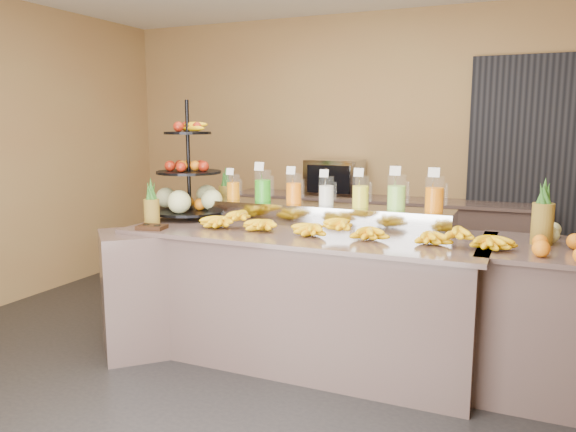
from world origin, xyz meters
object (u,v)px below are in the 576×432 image
Objects in this scene: oven_warmer at (335,178)px; right_fruit_pile at (571,238)px; fruit_stand at (194,188)px; banana_heap at (343,226)px; condiment_caddy at (152,227)px; pitcher_tray at (326,215)px.

right_fruit_pile is at bearing -42.62° from oven_warmer.
fruit_stand is 1.86m from oven_warmer.
condiment_caddy is at bearing -167.10° from banana_heap.
condiment_caddy is (-1.32, -0.30, -0.06)m from banana_heap.
pitcher_tray is 3.30× the size of oven_warmer.
oven_warmer is (0.57, 2.33, 0.17)m from condiment_caddy.
pitcher_tray is 3.78× the size of right_fruit_pile.
fruit_stand is 4.82× the size of condiment_caddy.
pitcher_tray is 9.63× the size of condiment_caddy.
banana_heap is 1.37m from right_fruit_pile.
fruit_stand reaches higher than pitcher_tray.
condiment_caddy is 0.39× the size of right_fruit_pile.
fruit_stand is 2.71m from right_fruit_pile.
right_fruit_pile is (2.69, 0.39, 0.07)m from condiment_caddy.
banana_heap is 4.34× the size of right_fruit_pile.
fruit_stand is at bearing 176.34° from right_fruit_pile.
fruit_stand reaches higher than banana_heap.
right_fruit_pile is (2.70, -0.17, -0.15)m from fruit_stand.
condiment_caddy is at bearing -103.92° from oven_warmer.
banana_heap is at bearing -69.77° from oven_warmer.
right_fruit_pile is (1.36, 0.09, 0.01)m from banana_heap.
fruit_stand is at bearing -175.05° from pitcher_tray.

